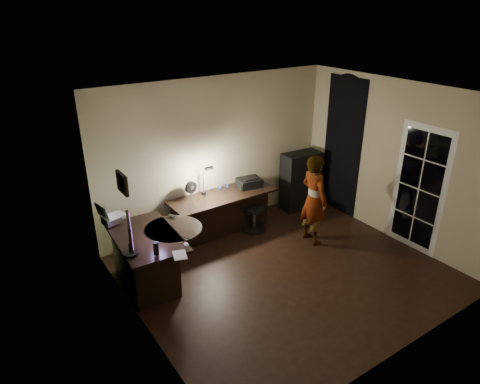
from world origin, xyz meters
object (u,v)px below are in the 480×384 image
cabinet (300,181)px  person (314,200)px  desk_right (223,213)px  office_chair (254,208)px  monitor (129,241)px  desk_left (149,260)px

cabinet → person: (-0.71, -1.13, 0.21)m
desk_right → cabinet: (1.80, 0.01, 0.21)m
desk_right → office_chair: bearing=-25.1°
cabinet → monitor: monitor is taller
office_chair → monitor: bearing=-158.6°
desk_right → person: person is taller
desk_right → cabinet: cabinet is taller
cabinet → desk_left: bearing=-164.8°
monitor → office_chair: monitor is taller
desk_right → office_chair: 0.56m
cabinet → person: size_ratio=0.73×
monitor → person: person is taller
desk_right → monitor: monitor is taller
desk_left → cabinet: size_ratio=1.19×
desk_right → desk_left: bearing=-158.1°
cabinet → office_chair: (-1.29, -0.24, -0.16)m
desk_right → monitor: bearing=-153.9°
cabinet → monitor: (-3.86, -1.05, 0.41)m
cabinet → desk_right: bearing=-176.2°
desk_right → person: 1.62m
cabinet → office_chair: bearing=-165.9°
person → desk_left: bearing=85.0°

